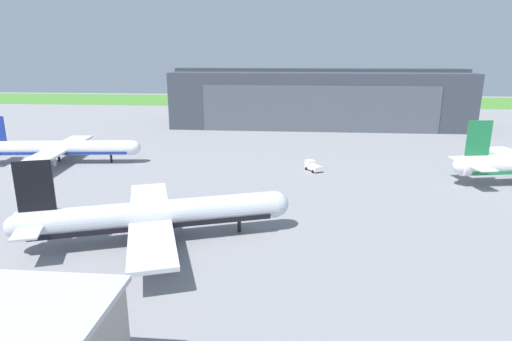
% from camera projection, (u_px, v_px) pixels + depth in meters
% --- Properties ---
extents(ground_plane, '(440.00, 440.00, 0.00)m').
position_uv_depth(ground_plane, '(257.00, 228.00, 69.20)').
color(ground_plane, gray).
extents(grass_field_strip, '(440.00, 56.00, 0.08)m').
position_uv_depth(grass_field_strip, '(285.00, 101.00, 246.11)').
color(grass_field_strip, '#488532').
rests_on(grass_field_strip, ground_plane).
extents(maintenance_hangar, '(106.44, 28.78, 21.17)m').
position_uv_depth(maintenance_hangar, '(318.00, 99.00, 162.05)').
color(maintenance_hangar, '#383D47').
rests_on(maintenance_hangar, ground_plane).
extents(airliner_far_left, '(39.53, 34.92, 11.89)m').
position_uv_depth(airliner_far_left, '(60.00, 149.00, 108.18)').
color(airliner_far_left, white).
rests_on(airliner_far_left, ground_plane).
extents(airliner_near_right, '(38.58, 33.31, 13.21)m').
position_uv_depth(airliner_near_right, '(156.00, 216.00, 63.64)').
color(airliner_near_right, silver).
rests_on(airliner_near_right, ground_plane).
extents(stair_truck, '(4.06, 5.13, 2.26)m').
position_uv_depth(stair_truck, '(313.00, 166.00, 102.01)').
color(stair_truck, white).
rests_on(stair_truck, ground_plane).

